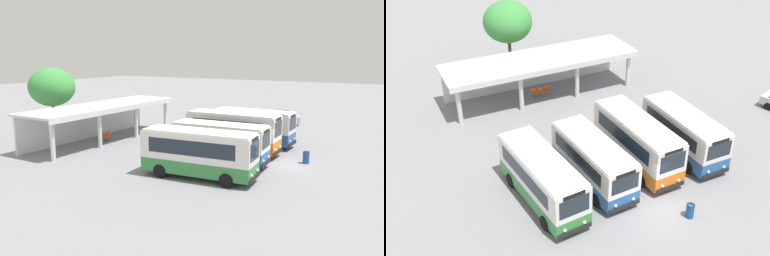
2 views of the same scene
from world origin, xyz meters
The scene contains 12 objects.
ground_plane centered at (0.00, 0.00, 0.00)m, with size 180.00×180.00×0.00m, color gray.
city_bus_nearest_orange centered at (-5.65, 3.90, 1.76)m, with size 2.87×7.75×3.17m.
city_bus_second_in_row centered at (-2.06, 4.16, 1.70)m, with size 2.67×7.21×3.05m.
city_bus_middle_cream centered at (1.54, 4.73, 1.85)m, with size 2.50×7.72×3.36m.
city_bus_fourth_amber centered at (5.13, 4.34, 1.74)m, with size 2.46×7.19×3.15m.
parked_car_flank centered at (16.53, 5.41, 0.83)m, with size 2.94×4.39×1.62m.
terminal_canopy centered at (-0.10, 17.85, 2.58)m, with size 16.49×4.78×3.40m.
waiting_chair_end_by_column centered at (-0.90, 16.98, 0.52)m, with size 0.45×0.45×0.86m.
waiting_chair_second_from_end centered at (-0.34, 16.93, 0.52)m, with size 0.45×0.45×0.86m.
waiting_chair_middle_seat centered at (0.22, 17.00, 0.52)m, with size 0.45×0.45×0.86m.
roadside_tree_behind_canopy centered at (-0.72, 23.34, 4.82)m, with size 4.50×4.50×6.74m.
litter_bin_apron centered at (1.39, -1.32, 0.46)m, with size 0.49×0.49×0.90m.
Camera 1 is at (-27.30, -8.17, 8.00)m, focal length 36.66 mm.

